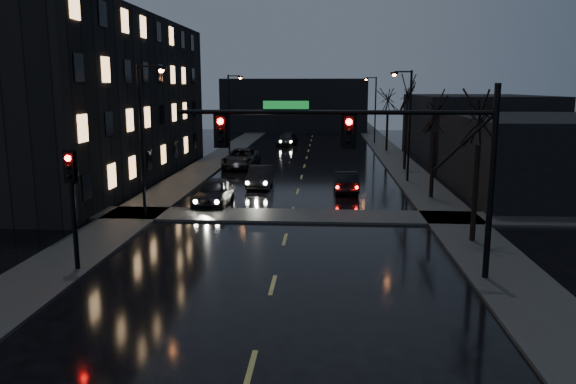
% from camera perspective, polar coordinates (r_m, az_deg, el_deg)
% --- Properties ---
extents(sidewalk_left, '(3.00, 140.00, 0.12)m').
position_cam_1_polar(sidewalk_left, '(47.36, -8.81, 2.27)').
color(sidewalk_left, '#2D2D2B').
rests_on(sidewalk_left, ground).
extents(sidewalk_right, '(3.00, 140.00, 0.12)m').
position_cam_1_polar(sidewalk_right, '(46.72, 12.01, 2.05)').
color(sidewalk_right, '#2D2D2B').
rests_on(sidewalk_right, ground).
extents(sidewalk_cross, '(40.00, 3.00, 0.12)m').
position_cam_1_polar(sidewalk_cross, '(30.06, 0.29, -2.44)').
color(sidewalk_cross, '#2D2D2B').
rests_on(sidewalk_cross, ground).
extents(apartment_block, '(12.00, 30.00, 12.00)m').
position_cam_1_polar(apartment_block, '(44.64, -20.65, 8.87)').
color(apartment_block, black).
rests_on(apartment_block, ground).
extents(commercial_right_near, '(10.00, 14.00, 5.00)m').
position_cam_1_polar(commercial_right_near, '(39.45, 24.15, 3.37)').
color(commercial_right_near, black).
rests_on(commercial_right_near, ground).
extents(commercial_right_far, '(12.00, 18.00, 6.00)m').
position_cam_1_polar(commercial_right_far, '(60.79, 18.39, 6.48)').
color(commercial_right_far, black).
rests_on(commercial_right_far, ground).
extents(far_block, '(22.00, 10.00, 8.00)m').
position_cam_1_polar(far_block, '(88.90, 0.70, 8.83)').
color(far_block, black).
rests_on(far_block, ground).
extents(signal_mast, '(11.11, 0.41, 7.00)m').
position_cam_1_polar(signal_mast, '(19.93, 9.76, 4.72)').
color(signal_mast, black).
rests_on(signal_mast, ground).
extents(signal_pole_left, '(0.35, 0.41, 4.53)m').
position_cam_1_polar(signal_pole_left, '(22.13, -21.07, -0.12)').
color(signal_pole_left, black).
rests_on(signal_pole_left, ground).
extents(tree_near, '(3.52, 3.52, 8.08)m').
position_cam_1_polar(tree_near, '(25.61, 18.99, 8.62)').
color(tree_near, black).
rests_on(tree_near, ground).
extents(tree_mid_a, '(3.30, 3.30, 7.58)m').
position_cam_1_polar(tree_mid_a, '(35.37, 14.74, 8.62)').
color(tree_mid_a, black).
rests_on(tree_mid_a, ground).
extents(tree_mid_b, '(3.74, 3.74, 8.59)m').
position_cam_1_polar(tree_mid_b, '(47.19, 12.03, 10.12)').
color(tree_mid_b, black).
rests_on(tree_mid_b, ground).
extents(tree_far, '(3.43, 3.43, 7.88)m').
position_cam_1_polar(tree_far, '(61.09, 10.14, 9.75)').
color(tree_far, black).
rests_on(tree_far, ground).
extents(streetlight_l_near, '(1.53, 0.28, 8.00)m').
position_cam_1_polar(streetlight_l_near, '(30.28, -14.32, 6.36)').
color(streetlight_l_near, black).
rests_on(streetlight_l_near, ground).
extents(streetlight_l_far, '(1.53, 0.28, 8.00)m').
position_cam_1_polar(streetlight_l_far, '(56.54, -5.82, 8.49)').
color(streetlight_l_far, black).
rests_on(streetlight_l_far, ground).
extents(streetlight_r_mid, '(1.53, 0.28, 8.00)m').
position_cam_1_polar(streetlight_r_mid, '(41.19, 11.98, 7.52)').
color(streetlight_r_mid, black).
rests_on(streetlight_r_mid, ground).
extents(streetlight_r_far, '(1.53, 0.28, 8.00)m').
position_cam_1_polar(streetlight_r_far, '(69.00, 8.70, 8.81)').
color(streetlight_r_far, black).
rests_on(streetlight_r_far, ground).
extents(oncoming_car_a, '(2.07, 4.71, 1.58)m').
position_cam_1_polar(oncoming_car_a, '(33.18, -7.55, 0.00)').
color(oncoming_car_a, black).
rests_on(oncoming_car_a, ground).
extents(oncoming_car_b, '(1.57, 4.45, 1.46)m').
position_cam_1_polar(oncoming_car_b, '(38.96, -2.86, 1.58)').
color(oncoming_car_b, black).
rests_on(oncoming_car_b, ground).
extents(oncoming_car_c, '(2.79, 5.91, 1.63)m').
position_cam_1_polar(oncoming_car_c, '(48.23, -4.78, 3.42)').
color(oncoming_car_c, black).
rests_on(oncoming_car_c, ground).
extents(oncoming_car_d, '(2.58, 5.14, 1.43)m').
position_cam_1_polar(oncoming_car_d, '(66.72, -0.11, 5.38)').
color(oncoming_car_d, black).
rests_on(oncoming_car_d, ground).
extents(lead_car, '(1.60, 4.30, 1.40)m').
position_cam_1_polar(lead_car, '(37.25, 5.89, 1.07)').
color(lead_car, black).
rests_on(lead_car, ground).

